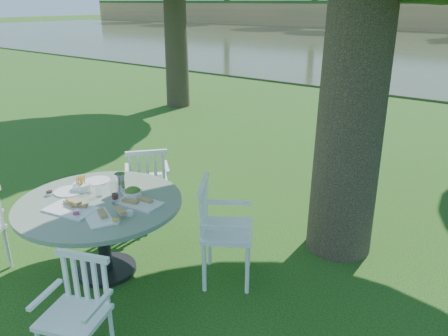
% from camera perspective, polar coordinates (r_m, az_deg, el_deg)
% --- Properties ---
extents(ground, '(140.00, 140.00, 0.00)m').
position_cam_1_polar(ground, '(4.67, -1.53, -10.49)').
color(ground, '#12390B').
rests_on(ground, ground).
extents(table, '(1.49, 1.49, 0.75)m').
position_cam_1_polar(table, '(4.17, -15.82, -5.79)').
color(table, black).
rests_on(table, ground).
extents(chair_ne, '(0.65, 0.65, 0.96)m').
position_cam_1_polar(chair_ne, '(3.95, -0.95, -7.31)').
color(chair_ne, white).
rests_on(chair_ne, ground).
extents(chair_nw, '(0.62, 0.62, 0.90)m').
position_cam_1_polar(chair_nw, '(5.09, -9.94, -1.38)').
color(chair_nw, white).
rests_on(chair_nw, ground).
extents(chair_se, '(0.52, 0.51, 0.81)m').
position_cam_1_polar(chair_se, '(3.33, -18.36, -16.36)').
color(chair_se, white).
rests_on(chair_se, ground).
extents(tableware, '(1.07, 0.84, 0.20)m').
position_cam_1_polar(tableware, '(4.14, -15.60, -3.39)').
color(tableware, white).
rests_on(tableware, table).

